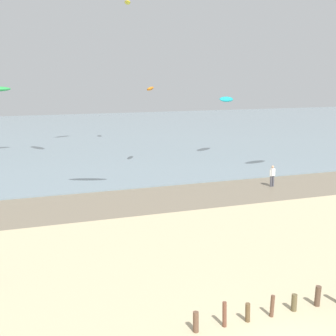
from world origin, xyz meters
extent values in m
cube|color=#7A6D59|center=(0.00, 19.89, 0.00)|extent=(120.00, 6.86, 0.01)
cube|color=gray|center=(0.00, 58.33, 0.05)|extent=(160.00, 70.00, 0.10)
cylinder|color=brown|center=(-2.37, 2.99, 0.37)|extent=(0.20, 0.22, 0.75)
cylinder|color=brown|center=(-1.28, 2.96, 0.46)|extent=(0.16, 0.18, 0.93)
cylinder|color=brown|center=(-0.35, 2.95, 0.36)|extent=(0.21, 0.21, 0.74)
cylinder|color=brown|center=(0.68, 2.97, 0.42)|extent=(0.18, 0.16, 0.84)
cylinder|color=brown|center=(1.70, 3.06, 0.33)|extent=(0.23, 0.23, 0.66)
cylinder|color=brown|center=(2.76, 3.06, 0.41)|extent=(0.22, 0.25, 0.83)
cylinder|color=#4C4C56|center=(11.61, 20.31, 0.44)|extent=(0.16, 0.16, 0.88)
cylinder|color=#4C4C56|center=(11.83, 20.34, 0.44)|extent=(0.16, 0.16, 0.88)
cube|color=white|center=(11.72, 20.33, 1.18)|extent=(0.39, 0.28, 0.60)
sphere|color=tan|center=(11.72, 20.33, 1.60)|extent=(0.22, 0.22, 0.22)
cylinder|color=white|center=(11.48, 20.29, 1.13)|extent=(0.09, 0.09, 0.52)
cylinder|color=white|center=(11.95, 20.37, 1.13)|extent=(0.09, 0.09, 0.52)
ellipsoid|color=#19B2B7|center=(14.33, 33.70, 6.21)|extent=(2.86, 2.52, 0.76)
ellipsoid|color=yellow|center=(5.76, 41.40, 16.59)|extent=(1.00, 2.09, 0.52)
ellipsoid|color=orange|center=(4.76, 30.23, 7.50)|extent=(1.47, 2.07, 0.53)
camera|label=1|loc=(-8.22, -10.31, 8.77)|focal=49.10mm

